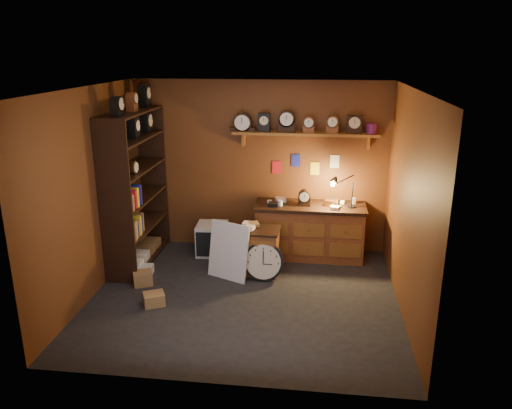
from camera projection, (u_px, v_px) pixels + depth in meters
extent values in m
plane|color=black|center=(244.00, 297.00, 6.61)|extent=(4.00, 4.00, 0.00)
cube|color=brown|center=(260.00, 167.00, 7.90)|extent=(4.00, 0.02, 2.70)
cube|color=brown|center=(214.00, 257.00, 4.50)|extent=(4.00, 0.02, 2.70)
cube|color=brown|center=(90.00, 194.00, 6.43)|extent=(0.02, 3.60, 2.70)
cube|color=brown|center=(409.00, 206.00, 5.96)|extent=(0.02, 3.60, 2.70)
cube|color=beige|center=(242.00, 89.00, 5.79)|extent=(4.00, 3.60, 0.02)
cube|color=brown|center=(305.00, 134.00, 7.51)|extent=(2.20, 0.30, 0.04)
cube|color=brown|center=(243.00, 139.00, 7.72)|extent=(0.04, 0.16, 0.20)
cube|color=brown|center=(368.00, 142.00, 7.50)|extent=(0.04, 0.16, 0.20)
cylinder|color=#B21419|center=(372.00, 128.00, 7.36)|extent=(0.16, 0.16, 0.15)
cube|color=#B4161E|center=(269.00, 167.00, 7.87)|extent=(0.14, 0.01, 0.20)
cube|color=navy|center=(288.00, 160.00, 7.80)|extent=(0.14, 0.01, 0.20)
cube|color=yellow|center=(307.00, 168.00, 7.80)|extent=(0.14, 0.01, 0.20)
cube|color=silver|center=(327.00, 161.00, 7.73)|extent=(0.14, 0.01, 0.20)
cube|color=black|center=(122.00, 189.00, 7.42)|extent=(0.03, 1.60, 2.30)
cube|color=black|center=(116.00, 205.00, 6.65)|extent=(0.45, 0.03, 2.30)
cube|color=black|center=(153.00, 176.00, 8.13)|extent=(0.45, 0.03, 2.30)
cube|color=black|center=(141.00, 257.00, 7.72)|extent=(0.43, 1.54, 0.03)
cube|color=black|center=(139.00, 227.00, 7.57)|extent=(0.43, 1.54, 0.03)
cube|color=black|center=(137.00, 199.00, 7.44)|extent=(0.43, 1.54, 0.03)
cube|color=black|center=(135.00, 170.00, 7.30)|extent=(0.43, 1.54, 0.03)
cube|color=black|center=(132.00, 139.00, 7.17)|extent=(0.43, 1.54, 0.03)
cube|color=black|center=(130.00, 112.00, 7.05)|extent=(0.43, 1.54, 0.03)
cube|color=brown|center=(309.00, 232.00, 7.79)|extent=(1.64, 0.60, 0.80)
cube|color=black|center=(310.00, 206.00, 7.66)|extent=(1.70, 0.66, 0.05)
cube|color=brown|center=(309.00, 239.00, 7.50)|extent=(1.56, 0.02, 0.52)
cylinder|color=black|center=(351.00, 207.00, 7.53)|extent=(0.12, 0.12, 0.02)
cylinder|color=black|center=(352.00, 195.00, 7.47)|extent=(0.02, 0.02, 0.38)
cylinder|color=black|center=(345.00, 179.00, 7.39)|extent=(0.27, 0.09, 0.14)
cone|color=black|center=(335.00, 182.00, 7.39)|extent=(0.18, 0.14, 0.18)
cube|color=brown|center=(259.00, 251.00, 7.27)|extent=(0.56, 0.48, 0.64)
cube|color=black|center=(259.00, 230.00, 7.17)|extent=(0.61, 0.52, 0.03)
cube|color=brown|center=(257.00, 258.00, 7.05)|extent=(0.49, 0.04, 0.54)
cylinder|color=black|center=(263.00, 262.00, 7.02)|extent=(0.57, 0.18, 0.57)
cylinder|color=beige|center=(263.00, 262.00, 6.99)|extent=(0.50, 0.11, 0.49)
cube|color=black|center=(263.00, 257.00, 6.96)|extent=(0.01, 0.04, 0.18)
cube|color=black|center=(268.00, 264.00, 6.98)|extent=(0.13, 0.01, 0.01)
cube|color=silver|center=(229.00, 277.00, 7.18)|extent=(0.64, 0.42, 0.83)
cube|color=silver|center=(212.00, 239.00, 7.94)|extent=(0.50, 0.50, 0.49)
cube|color=black|center=(209.00, 245.00, 7.71)|extent=(0.40, 0.04, 0.40)
cube|color=#9B7343|center=(154.00, 299.00, 6.39)|extent=(0.33, 0.31, 0.16)
cube|color=white|center=(145.00, 271.00, 7.23)|extent=(0.24, 0.28, 0.13)
cube|color=#9B7343|center=(143.00, 278.00, 6.93)|extent=(0.32, 0.30, 0.19)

